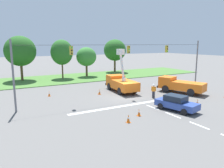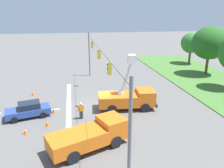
# 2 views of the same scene
# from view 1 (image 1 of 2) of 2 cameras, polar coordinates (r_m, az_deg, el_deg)

# --- Properties ---
(ground_plane) EXTENTS (200.00, 200.00, 0.00)m
(ground_plane) POSITION_cam_1_polar(r_m,az_deg,el_deg) (28.23, 3.50, -3.34)
(ground_plane) COLOR #605E5B
(grass_verge) EXTENTS (56.00, 12.00, 0.10)m
(grass_verge) POSITION_cam_1_polar(r_m,az_deg,el_deg) (44.17, -9.18, 1.65)
(grass_verge) COLOR #477533
(grass_verge) RESTS_ON ground
(lane_markings) EXTENTS (17.60, 15.25, 0.01)m
(lane_markings) POSITION_cam_1_polar(r_m,az_deg,el_deg) (24.35, 9.82, -5.73)
(lane_markings) COLOR silver
(lane_markings) RESTS_ON ground
(signal_gantry) EXTENTS (26.20, 0.33, 7.20)m
(signal_gantry) POSITION_cam_1_polar(r_m,az_deg,el_deg) (27.51, 3.61, 5.66)
(signal_gantry) COLOR slate
(signal_gantry) RESTS_ON ground
(tree_west) EXTENTS (5.53, 5.88, 8.14)m
(tree_west) POSITION_cam_1_polar(r_m,az_deg,el_deg) (43.00, -22.86, 7.92)
(tree_west) COLOR brown
(tree_west) RESTS_ON ground
(tree_centre) EXTENTS (4.22, 3.98, 7.51)m
(tree_centre) POSITION_cam_1_polar(r_m,az_deg,el_deg) (43.34, -12.99, 8.06)
(tree_centre) COLOR brown
(tree_centre) RESTS_ON ground
(tree_east) EXTENTS (4.14, 3.57, 6.02)m
(tree_east) POSITION_cam_1_polar(r_m,az_deg,el_deg) (45.11, -6.71, 7.07)
(tree_east) COLOR brown
(tree_east) RESTS_ON ground
(tree_far_east) EXTENTS (5.06, 5.56, 7.73)m
(tree_far_east) POSITION_cam_1_polar(r_m,az_deg,el_deg) (51.84, 0.75, 8.82)
(tree_far_east) COLOR brown
(tree_far_east) RESTS_ON ground
(utility_truck_bucket_lift) EXTENTS (2.97, 6.42, 6.02)m
(utility_truck_bucket_lift) POSITION_cam_1_polar(r_m,az_deg,el_deg) (31.07, 2.41, 0.37)
(utility_truck_bucket_lift) COLOR orange
(utility_truck_bucket_lift) RESTS_ON ground
(utility_truck_support_near) EXTENTS (4.43, 6.66, 2.10)m
(utility_truck_support_near) POSITION_cam_1_polar(r_m,az_deg,el_deg) (31.70, 17.32, -0.23)
(utility_truck_support_near) COLOR orange
(utility_truck_support_near) RESTS_ON ground
(sedan_blue) EXTENTS (2.74, 4.60, 1.56)m
(sedan_blue) POSITION_cam_1_polar(r_m,az_deg,el_deg) (23.32, 16.46, -4.74)
(sedan_blue) COLOR #2D4799
(sedan_blue) RESTS_ON ground
(road_worker) EXTENTS (0.38, 0.60, 1.77)m
(road_worker) POSITION_cam_1_polar(r_m,az_deg,el_deg) (27.90, 10.83, -1.57)
(road_worker) COLOR #383842
(road_worker) RESTS_ON ground
(traffic_cone_foreground_left) EXTENTS (0.36, 0.36, 0.70)m
(traffic_cone_foreground_left) POSITION_cam_1_polar(r_m,az_deg,el_deg) (26.15, 21.40, -4.41)
(traffic_cone_foreground_left) COLOR orange
(traffic_cone_foreground_left) RESTS_ON ground
(traffic_cone_foreground_right) EXTENTS (0.36, 0.36, 0.75)m
(traffic_cone_foreground_right) POSITION_cam_1_polar(r_m,az_deg,el_deg) (19.19, 4.29, -8.95)
(traffic_cone_foreground_right) COLOR orange
(traffic_cone_foreground_right) RESTS_ON ground
(traffic_cone_mid_left) EXTENTS (0.36, 0.36, 0.67)m
(traffic_cone_mid_left) POSITION_cam_1_polar(r_m,az_deg,el_deg) (29.56, -16.10, -2.46)
(traffic_cone_mid_left) COLOR orange
(traffic_cone_mid_left) RESTS_ON ground
(traffic_cone_mid_right) EXTENTS (0.36, 0.36, 0.73)m
(traffic_cone_mid_right) POSITION_cam_1_polar(r_m,az_deg,el_deg) (24.83, 11.78, -4.63)
(traffic_cone_mid_right) COLOR orange
(traffic_cone_mid_right) RESTS_ON ground
(traffic_cone_near_bucket) EXTENTS (0.36, 0.36, 0.74)m
(traffic_cone_near_bucket) POSITION_cam_1_polar(r_m,az_deg,el_deg) (29.45, -3.32, -2.03)
(traffic_cone_near_bucket) COLOR orange
(traffic_cone_near_bucket) RESTS_ON ground
(traffic_cone_lane_edge_a) EXTENTS (0.36, 0.36, 0.72)m
(traffic_cone_lane_edge_a) POSITION_cam_1_polar(r_m,az_deg,el_deg) (26.44, 16.91, -3.96)
(traffic_cone_lane_edge_a) COLOR orange
(traffic_cone_lane_edge_a) RESTS_ON ground
(traffic_cone_lane_edge_b) EXTENTS (0.36, 0.36, 0.73)m
(traffic_cone_lane_edge_b) POSITION_cam_1_polar(r_m,az_deg,el_deg) (20.97, 7.06, -7.32)
(traffic_cone_lane_edge_b) COLOR orange
(traffic_cone_lane_edge_b) RESTS_ON ground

